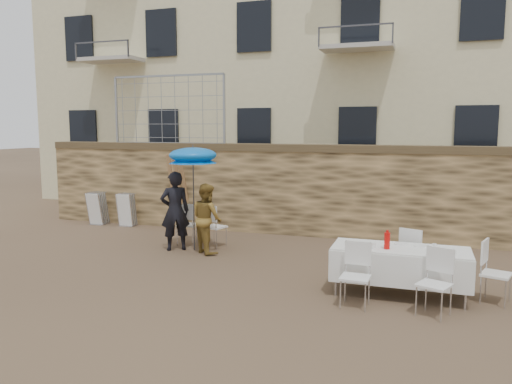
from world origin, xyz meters
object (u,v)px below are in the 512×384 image
(soda_bottle, at_px, (387,241))
(couple_chair_left, at_px, (187,224))
(chair_stack_right, at_px, (129,209))
(table_chair_front_right, at_px, (434,283))
(man_suit, at_px, (175,211))
(table_chair_front_left, at_px, (355,276))
(banquet_table, at_px, (400,250))
(woman_dress, at_px, (207,218))
(table_chair_side, at_px, (496,272))
(couple_chair_right, at_px, (215,226))
(umbrella, at_px, (193,158))
(chair_stack_left, at_px, (101,207))
(table_chair_back, at_px, (414,255))

(soda_bottle, bearing_deg, couple_chair_left, 154.02)
(chair_stack_right, bearing_deg, table_chair_front_right, -29.14)
(man_suit, distance_m, table_chair_front_left, 4.76)
(banquet_table, bearing_deg, man_suit, 162.26)
(table_chair_front_left, bearing_deg, man_suit, 154.29)
(woman_dress, relative_size, chair_stack_right, 1.62)
(banquet_table, height_order, soda_bottle, soda_bottle)
(table_chair_front_left, bearing_deg, table_chair_side, 25.95)
(woman_dress, relative_size, soda_bottle, 5.72)
(woman_dress, relative_size, couple_chair_right, 1.55)
(couple_chair_left, xyz_separation_m, table_chair_front_left, (4.16, -2.82, 0.00))
(couple_chair_right, bearing_deg, umbrella, 73.48)
(table_chair_front_right, bearing_deg, couple_chair_right, 171.00)
(man_suit, relative_size, table_chair_front_right, 1.79)
(umbrella, bearing_deg, soda_bottle, -23.08)
(soda_bottle, height_order, chair_stack_right, soda_bottle)
(man_suit, bearing_deg, table_chair_side, 132.36)
(chair_stack_left, bearing_deg, chair_stack_right, 0.00)
(table_chair_front_left, relative_size, table_chair_back, 1.00)
(couple_chair_left, height_order, couple_chair_right, same)
(couple_chair_left, relative_size, banquet_table, 0.46)
(man_suit, relative_size, table_chair_back, 1.79)
(chair_stack_left, bearing_deg, man_suit, -31.16)
(chair_stack_right, bearing_deg, man_suit, -39.54)
(couple_chair_left, distance_m, soda_bottle, 5.09)
(umbrella, bearing_deg, chair_stack_right, 145.96)
(couple_chair_right, bearing_deg, chair_stack_right, -7.97)
(banquet_table, height_order, chair_stack_right, chair_stack_right)
(couple_chair_left, bearing_deg, banquet_table, 144.59)
(soda_bottle, distance_m, chair_stack_left, 8.76)
(couple_chair_left, height_order, table_chair_back, same)
(table_chair_front_right, xyz_separation_m, table_chair_side, (0.90, 0.85, 0.00))
(woman_dress, relative_size, table_chair_side, 1.55)
(table_chair_front_left, bearing_deg, soda_bottle, 59.24)
(couple_chair_left, bearing_deg, umbrella, 119.75)
(man_suit, distance_m, chair_stack_right, 3.22)
(soda_bottle, xyz_separation_m, table_chair_front_left, (-0.40, -0.60, -0.43))
(man_suit, height_order, banquet_table, man_suit)
(couple_chair_right, distance_m, chair_stack_left, 4.33)
(soda_bottle, xyz_separation_m, chair_stack_left, (-7.93, 3.71, -0.45))
(table_chair_front_left, xyz_separation_m, table_chair_side, (2.00, 0.85, 0.00))
(banquet_table, relative_size, table_chair_front_left, 2.19)
(woman_dress, height_order, couple_chair_right, woman_dress)
(soda_bottle, bearing_deg, banquet_table, 36.87)
(umbrella, height_order, soda_bottle, umbrella)
(table_chair_side, bearing_deg, man_suit, 94.70)
(couple_chair_left, bearing_deg, table_chair_side, 150.36)
(umbrella, bearing_deg, banquet_table, -20.41)
(umbrella, relative_size, table_chair_front_right, 2.21)
(woman_dress, bearing_deg, table_chair_front_right, -168.68)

